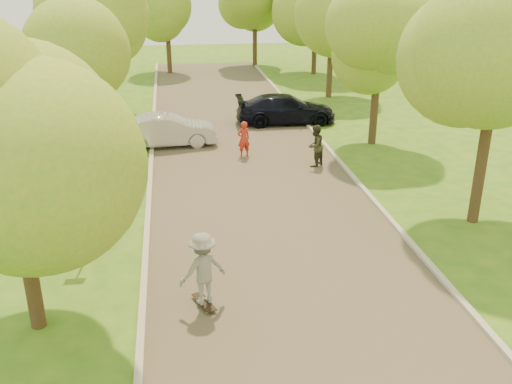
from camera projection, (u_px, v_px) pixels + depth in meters
ground at (311, 326)px, 13.73m from camera, size 100.00×100.00×0.00m
road at (260, 199)px, 21.05m from camera, size 8.00×60.00×0.01m
curb_left at (149, 204)px, 20.47m from camera, size 0.18×60.00×0.12m
curb_right at (365, 191)px, 21.59m from camera, size 0.18×60.00×0.12m
street_sign at (78, 214)px, 16.00m from camera, size 0.55×0.06×2.17m
red_shrub at (70, 209)px, 17.48m from camera, size 1.70×1.70×1.95m
tree_l_mida at (14, 116)px, 11.82m from camera, size 4.71×4.60×7.39m
tree_l_midb at (70, 60)px, 22.04m from camera, size 4.30×4.20×6.62m
tree_l_far at (104, 14)px, 30.92m from camera, size 4.92×4.80×7.79m
tree_r_mida at (505, 54)px, 17.19m from camera, size 5.13×5.00×7.95m
tree_r_midb at (384, 39)px, 25.62m from camera, size 4.51×4.40×7.01m
tree_r_far at (337, 2)px, 34.50m from camera, size 5.33×5.20×8.34m
tree_bg_a at (79, 6)px, 37.97m from camera, size 5.12×5.00×7.72m
tree_bg_c at (169, 6)px, 42.58m from camera, size 4.92×4.80×7.33m
silver_sedan at (167, 130)px, 26.76m from camera, size 4.67×1.90×1.51m
dark_sedan at (286, 109)px, 30.54m from camera, size 5.37×2.32×1.54m
longboard at (204, 302)px, 14.49m from camera, size 0.61×1.02×0.11m
skateboarder at (203, 269)px, 14.12m from camera, size 1.41×1.11×1.92m
person_striped at (244, 139)px, 25.29m from camera, size 0.68×0.55×1.62m
person_olive at (315, 146)px, 24.05m from camera, size 1.11×1.10×1.81m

